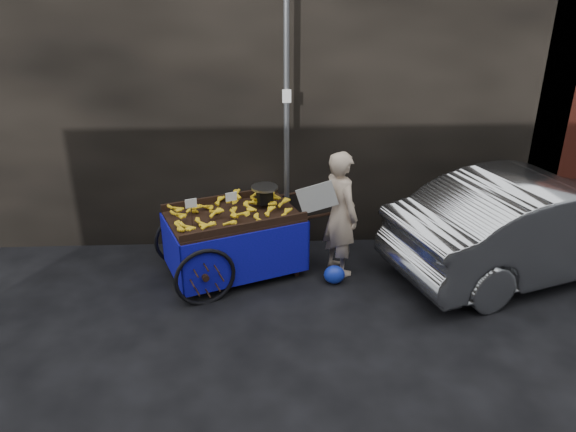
{
  "coord_description": "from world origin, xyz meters",
  "views": [
    {
      "loc": [
        -0.03,
        -6.35,
        4.1
      ],
      "look_at": [
        0.28,
        0.5,
        0.95
      ],
      "focal_mm": 35.0,
      "sensor_mm": 36.0,
      "label": 1
    }
  ],
  "objects_px": {
    "plastic_bag": "(334,275)",
    "parked_car": "(539,223)",
    "banana_cart": "(229,222)",
    "vendor": "(340,213)"
  },
  "relations": [
    {
      "from": "vendor",
      "to": "plastic_bag",
      "type": "xyz_separation_m",
      "value": [
        -0.1,
        -0.35,
        -0.77
      ]
    },
    {
      "from": "plastic_bag",
      "to": "banana_cart",
      "type": "bearing_deg",
      "value": 166.99
    },
    {
      "from": "banana_cart",
      "to": "vendor",
      "type": "xyz_separation_m",
      "value": [
        1.53,
        0.02,
        0.08
      ]
    },
    {
      "from": "banana_cart",
      "to": "vendor",
      "type": "relative_size",
      "value": 1.48
    },
    {
      "from": "parked_car",
      "to": "plastic_bag",
      "type": "bearing_deg",
      "value": 76.59
    },
    {
      "from": "plastic_bag",
      "to": "parked_car",
      "type": "xyz_separation_m",
      "value": [
        2.91,
        0.28,
        0.59
      ]
    },
    {
      "from": "banana_cart",
      "to": "parked_car",
      "type": "distance_m",
      "value": 4.34
    },
    {
      "from": "plastic_bag",
      "to": "parked_car",
      "type": "relative_size",
      "value": 0.07
    },
    {
      "from": "banana_cart",
      "to": "vendor",
      "type": "bearing_deg",
      "value": -20.67
    },
    {
      "from": "banana_cart",
      "to": "parked_car",
      "type": "relative_size",
      "value": 0.61
    }
  ]
}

